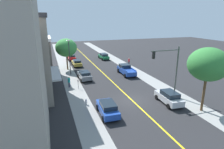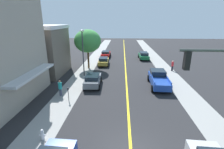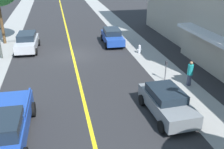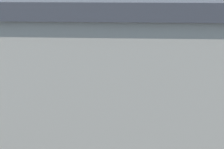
{
  "view_description": "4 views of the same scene",
  "coord_description": "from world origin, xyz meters",
  "views": [
    {
      "loc": [
        -9.99,
        -20.73,
        10.47
      ],
      "look_at": [
        -0.8,
        6.01,
        1.99
      ],
      "focal_mm": 30.1,
      "sensor_mm": 36.0,
      "label": 1
    },
    {
      "loc": [
        -0.68,
        -8.6,
        7.9
      ],
      "look_at": [
        -1.8,
        10.18,
        1.79
      ],
      "focal_mm": 26.84,
      "sensor_mm": 36.0,
      "label": 2
    },
    {
      "loc": [
        1.27,
        22.05,
        7.87
      ],
      "look_at": [
        -1.92,
        7.76,
        1.28
      ],
      "focal_mm": 40.86,
      "sensor_mm": 36.0,
      "label": 3
    },
    {
      "loc": [
        -26.17,
        6.81,
        11.54
      ],
      "look_at": [
        -0.87,
        8.04,
        2.06
      ],
      "focal_mm": 39.58,
      "sensor_mm": 36.0,
      "label": 4
    }
  ],
  "objects": [
    {
      "name": "road_centerline_stripe",
      "position": [
        0.0,
        0.0,
        0.0
      ],
      "size": [
        0.2,
        126.0,
        0.0
      ],
      "primitive_type": "cube",
      "color": "yellow",
      "rests_on": "ground"
    },
    {
      "name": "blue_sedan_left_curb",
      "position": [
        -4.25,
        -2.51,
        0.8
      ],
      "size": [
        2.11,
        4.35,
        1.53
      ],
      "rotation": [
        0.0,
        0.0,
        1.53
      ],
      "color": "#1E429E",
      "rests_on": "ground"
    },
    {
      "name": "fire_hydrant",
      "position": [
        -6.07,
        0.8,
        0.39
      ],
      "size": [
        0.44,
        0.24,
        0.79
      ],
      "color": "silver",
      "rests_on": "ground"
    },
    {
      "name": "blue_pickup_truck",
      "position": [
        3.97,
        11.5,
        0.91
      ],
      "size": [
        2.38,
        5.59,
        1.82
      ],
      "rotation": [
        0.0,
        0.0,
        1.54
      ],
      "color": "#1E429E",
      "rests_on": "ground"
    },
    {
      "name": "pedestrian_teal_shirt",
      "position": [
        -7.3,
        7.87,
        0.92
      ],
      "size": [
        0.38,
        0.38,
        1.75
      ],
      "rotation": [
        0.0,
        0.0,
        4.96
      ],
      "color": "#33384C",
      "rests_on": "ground"
    },
    {
      "name": "parking_meter",
      "position": [
        -6.06,
        6.71,
        0.94
      ],
      "size": [
        0.12,
        0.18,
        1.43
      ],
      "color": "#4C4C51",
      "rests_on": "ground"
    },
    {
      "name": "sidewalk_left",
      "position": [
        -6.65,
        0.0,
        0.0
      ],
      "size": [
        2.73,
        126.0,
        0.01
      ],
      "primitive_type": "cube",
      "color": "gray",
      "rests_on": "ground"
    },
    {
      "name": "ground_plane",
      "position": [
        0.0,
        0.0,
        0.0
      ],
      "size": [
        140.0,
        140.0,
        0.0
      ],
      "primitive_type": "plane",
      "color": "#262628"
    },
    {
      "name": "sidewalk_right",
      "position": [
        6.65,
        0.0,
        0.0
      ],
      "size": [
        2.73,
        126.0,
        0.01
      ],
      "primitive_type": "cube",
      "color": "gray",
      "rests_on": "ground"
    },
    {
      "name": "street_lamp",
      "position": [
        -6.24,
        14.88,
        4.1
      ],
      "size": [
        0.7,
        0.36,
        6.66
      ],
      "color": "#38383D",
      "rests_on": "ground"
    },
    {
      "name": "traffic_light_mast",
      "position": [
        4.99,
        -0.55,
        4.58
      ],
      "size": [
        4.19,
        0.32,
        6.99
      ],
      "rotation": [
        0.0,
        0.0,
        3.14
      ],
      "color": "#474C47",
      "rests_on": "ground"
    },
    {
      "name": "street_tree_left_near",
      "position": [
        6.56,
        -5.17,
        5.59
      ],
      "size": [
        4.4,
        4.4,
        7.48
      ],
      "color": "brown",
      "rests_on": "ground"
    },
    {
      "name": "pedestrian_red_shirt",
      "position": [
        7.58,
        18.24,
        0.91
      ],
      "size": [
        0.36,
        0.36,
        1.73
      ],
      "rotation": [
        0.0,
        0.0,
        3.45
      ],
      "color": "black",
      "rests_on": "ground"
    },
    {
      "name": "pale_office_building",
      "position": [
        -14.66,
        6.33,
        5.54
      ],
      "size": [
        10.97,
        9.95,
        11.06
      ],
      "rotation": [
        0.0,
        0.0,
        -1.57
      ],
      "color": "#A39989",
      "rests_on": "ground"
    },
    {
      "name": "silver_sedan_right_curb",
      "position": [
        4.04,
        -2.24,
        0.85
      ],
      "size": [
        2.14,
        4.4,
        1.65
      ],
      "rotation": [
        0.0,
        0.0,
        1.52
      ],
      "color": "#B7BABF",
      "rests_on": "ground"
    },
    {
      "name": "grey_sedan_left_curb",
      "position": [
        -4.26,
        10.95,
        0.8
      ],
      "size": [
        2.13,
        4.21,
        1.51
      ],
      "rotation": [
        0.0,
        0.0,
        1.61
      ],
      "color": "slate",
      "rests_on": "ground"
    }
  ]
}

